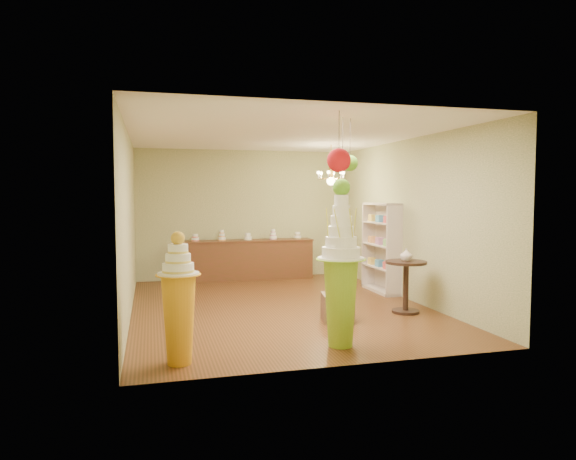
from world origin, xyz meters
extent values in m
plane|color=#553017|center=(0.00, 0.00, 0.00)|extent=(6.50, 6.50, 0.00)
plane|color=white|center=(0.00, 0.00, 3.00)|extent=(6.50, 6.50, 0.00)
cube|color=tan|center=(0.00, 3.25, 1.50)|extent=(5.00, 0.04, 3.00)
cube|color=tan|center=(0.00, -3.25, 1.50)|extent=(5.00, 0.04, 3.00)
cube|color=tan|center=(-2.50, 0.00, 1.50)|extent=(0.04, 6.50, 3.00)
cube|color=tan|center=(2.50, 0.00, 1.50)|extent=(0.04, 6.50, 3.00)
cone|color=#8ABA29|center=(0.20, -2.52, 0.57)|extent=(0.59, 0.59, 1.13)
cylinder|color=white|center=(0.20, -2.52, 1.15)|extent=(0.79, 0.79, 0.03)
cylinder|color=white|center=(0.20, -2.52, 1.23)|extent=(0.65, 0.65, 0.13)
cylinder|color=white|center=(0.20, -2.52, 1.36)|extent=(0.53, 0.53, 0.13)
cylinder|color=white|center=(0.20, -2.52, 1.50)|extent=(0.44, 0.44, 0.13)
cylinder|color=white|center=(0.20, -2.52, 1.63)|extent=(0.36, 0.36, 0.13)
cylinder|color=white|center=(0.20, -2.52, 1.77)|extent=(0.29, 0.29, 0.13)
cylinder|color=white|center=(0.20, -2.52, 1.90)|extent=(0.24, 0.24, 0.13)
sphere|color=#5FAD25|center=(0.20, -2.52, 2.06)|extent=(0.22, 0.22, 0.22)
cone|color=orange|center=(-1.86, -2.68, 0.52)|extent=(0.51, 0.51, 1.04)
cylinder|color=white|center=(-1.86, -2.68, 1.06)|extent=(0.61, 0.61, 0.03)
cylinder|color=white|center=(-1.86, -2.68, 1.13)|extent=(0.46, 0.46, 0.11)
cylinder|color=white|center=(-1.86, -2.68, 1.24)|extent=(0.37, 0.37, 0.11)
cylinder|color=white|center=(-1.86, -2.68, 1.35)|extent=(0.29, 0.29, 0.11)
sphere|color=gold|center=(-1.86, -2.68, 1.47)|extent=(0.16, 0.16, 0.16)
cube|color=olive|center=(0.63, -1.26, 0.21)|extent=(0.56, 0.56, 0.43)
cube|color=#56301B|center=(0.00, 2.97, 0.45)|extent=(3.00, 0.50, 0.90)
cube|color=#56301B|center=(0.00, 2.97, 0.91)|extent=(3.04, 0.54, 0.03)
cylinder|color=white|center=(-1.20, 2.97, 1.00)|extent=(0.18, 0.18, 0.16)
cylinder|color=white|center=(-0.60, 2.97, 1.04)|extent=(0.18, 0.18, 0.24)
cylinder|color=white|center=(0.00, 2.97, 1.00)|extent=(0.18, 0.18, 0.16)
cylinder|color=white|center=(0.60, 2.97, 1.04)|extent=(0.18, 0.18, 0.24)
cylinder|color=white|center=(1.20, 2.97, 1.00)|extent=(0.18, 0.18, 0.16)
cube|color=beige|center=(2.48, 0.80, 0.90)|extent=(0.04, 1.20, 1.80)
cube|color=beige|center=(2.32, 0.80, 0.50)|extent=(0.30, 1.14, 0.03)
cube|color=beige|center=(2.32, 0.80, 0.95)|extent=(0.30, 1.14, 0.03)
cube|color=beige|center=(2.32, 0.80, 1.40)|extent=(0.30, 1.14, 0.03)
cylinder|color=black|center=(1.93, -1.03, 0.02)|extent=(0.56, 0.56, 0.05)
cylinder|color=black|center=(1.93, -1.03, 0.42)|extent=(0.11, 0.11, 0.85)
cylinder|color=black|center=(1.93, -1.03, 0.85)|extent=(0.84, 0.84, 0.05)
imported|color=beige|center=(1.93, -1.03, 0.97)|extent=(0.22, 0.22, 0.21)
cylinder|color=#3A302A|center=(0.10, -2.69, 2.70)|extent=(0.01, 0.01, 0.61)
sphere|color=red|center=(0.10, -2.69, 2.39)|extent=(0.30, 0.30, 0.30)
cylinder|color=#3A302A|center=(0.48, -2.11, 2.70)|extent=(0.01, 0.01, 0.60)
sphere|color=#5FAD25|center=(0.48, -2.11, 2.40)|extent=(0.22, 0.22, 0.22)
cylinder|color=#3A302A|center=(0.34, -2.20, 2.69)|extent=(0.01, 0.01, 0.61)
sphere|color=red|center=(0.34, -2.20, 2.39)|extent=(0.19, 0.19, 0.19)
cylinder|color=#DFB04E|center=(1.48, 1.42, 2.75)|extent=(0.02, 0.02, 0.50)
cylinder|color=#DFB04E|center=(1.48, 1.42, 2.45)|extent=(0.10, 0.10, 0.30)
sphere|color=#FBD58A|center=(1.48, 1.42, 2.25)|extent=(0.18, 0.18, 0.18)
camera|label=1|loc=(-2.15, -8.67, 1.98)|focal=32.00mm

